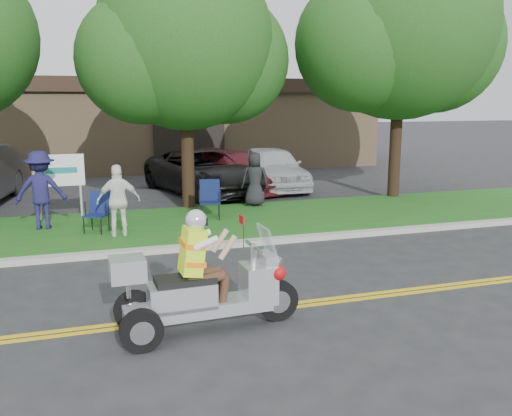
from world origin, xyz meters
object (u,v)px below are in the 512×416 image
object	(u,v)px
lawn_chair_a	(98,209)
parked_car_far_right	(272,168)
spectator_adult_right	(119,201)
parked_car_mid	(203,172)
lawn_chair_b	(210,197)
trike_scooter	(200,290)
parked_car_right	(234,171)

from	to	relation	value
lawn_chair_a	parked_car_far_right	size ratio (longest dim) A/B	0.21
spectator_adult_right	parked_car_mid	size ratio (longest dim) A/B	0.30
lawn_chair_b	parked_car_mid	world-z (taller)	parked_car_mid
parked_car_far_right	trike_scooter	bearing A→B (deg)	-111.71
parked_car_mid	parked_car_right	bearing A→B (deg)	-1.77
parked_car_mid	parked_car_far_right	bearing A→B (deg)	-10.95
spectator_adult_right	parked_car_mid	distance (m)	6.33
lawn_chair_a	lawn_chair_b	bearing A→B (deg)	41.23
lawn_chair_b	parked_car_right	xyz separation A→B (m)	(1.89, 4.57, 0.02)
lawn_chair_b	parked_car_mid	size ratio (longest dim) A/B	0.19
spectator_adult_right	parked_car_right	bearing A→B (deg)	-126.29
parked_car_right	parked_car_mid	bearing A→B (deg)	170.86
lawn_chair_a	spectator_adult_right	world-z (taller)	spectator_adult_right
lawn_chair_b	spectator_adult_right	size ratio (longest dim) A/B	0.61
spectator_adult_right	parked_car_mid	xyz separation A→B (m)	(3.09, 5.53, -0.17)
spectator_adult_right	trike_scooter	bearing A→B (deg)	97.56
trike_scooter	lawn_chair_b	size ratio (longest dim) A/B	2.63
lawn_chair_a	parked_car_right	bearing A→B (deg)	76.37
lawn_chair_b	trike_scooter	bearing A→B (deg)	-91.78
parked_car_right	trike_scooter	bearing A→B (deg)	-129.67
trike_scooter	parked_car_mid	distance (m)	11.11
lawn_chair_a	spectator_adult_right	size ratio (longest dim) A/B	0.58
trike_scooter	lawn_chair_b	world-z (taller)	trike_scooter
parked_car_far_right	parked_car_right	bearing A→B (deg)	178.01
spectator_adult_right	parked_car_far_right	xyz separation A→B (m)	(5.59, 5.70, -0.15)
trike_scooter	parked_car_right	distance (m)	11.66
parked_car_far_right	parked_car_mid	bearing A→B (deg)	-174.06
trike_scooter	parked_car_mid	xyz separation A→B (m)	(2.36, 10.86, 0.14)
trike_scooter	lawn_chair_a	world-z (taller)	trike_scooter
lawn_chair_b	lawn_chair_a	bearing A→B (deg)	-154.91
lawn_chair_b	parked_car_right	world-z (taller)	parked_car_right
trike_scooter	parked_car_right	xyz separation A→B (m)	(3.51, 11.12, 0.08)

